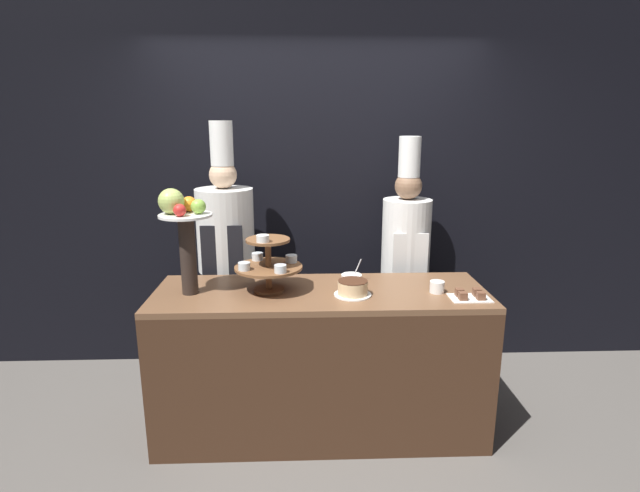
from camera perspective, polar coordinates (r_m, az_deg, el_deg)
ground_plane at (r=3.14m, az=0.32°, el=-23.27°), size 14.00×14.00×0.00m
wall_back at (r=3.87m, az=-0.51°, el=6.63°), size 10.00×0.06×2.80m
buffet_counter at (r=3.18m, az=0.07°, el=-12.96°), size 1.99×0.67×0.92m
tiered_stand at (r=2.95m, az=-5.94°, el=-1.88°), size 0.40×0.40×0.36m
fruit_pedestal at (r=2.95m, az=-15.38°, el=2.25°), size 0.30×0.30×0.62m
cake_round at (r=2.91m, az=3.76°, el=-4.83°), size 0.22×0.22×0.09m
cup_white at (r=3.03m, az=13.23°, el=-4.57°), size 0.09×0.09×0.07m
cake_square_tray at (r=2.98m, az=16.76°, el=-5.45°), size 0.23×0.16×0.05m
serving_bowl_far at (r=3.16m, az=3.64°, el=-3.65°), size 0.13×0.13×0.15m
chef_left at (r=3.61m, az=-10.63°, el=-0.67°), size 0.40×0.40×1.91m
chef_center_left at (r=3.66m, az=9.73°, el=-1.06°), size 0.35×0.35×1.80m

